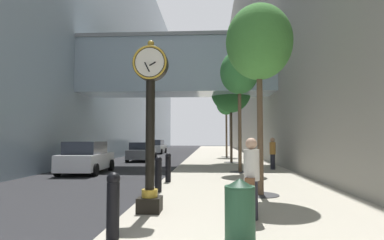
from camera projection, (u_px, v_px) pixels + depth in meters
The scene contains 18 objects.
ground_plane at pixel (188, 159), 29.31m from camera, with size 110.00×110.00×0.00m, color #262628.
sidewalk_right at pixel (222, 156), 32.13m from camera, with size 6.35×80.00×0.14m, color #ADA593.
building_block_left at pixel (82, 38), 33.55m from camera, with size 22.57×80.00×24.94m.
building_block_right at pixel (297, 26), 32.45m from camera, with size 9.00×80.00×26.48m.
street_clock at pixel (150, 117), 7.68m from camera, with size 0.84×0.55×4.11m.
bollard_nearest at pixel (113, 204), 5.55m from camera, with size 0.23×0.23×1.15m.
bollard_third at pixel (158, 173), 10.42m from camera, with size 0.23×0.23×1.15m.
bollard_fourth at pixel (168, 167), 12.86m from camera, with size 0.23×0.23×1.15m.
street_tree_near at pixel (259, 43), 10.07m from camera, with size 2.07×2.07×5.95m.
street_tree_mid_near at pixel (239, 73), 16.82m from camera, with size 2.01×2.01×6.37m.
street_tree_mid_far at pixel (231, 90), 23.56m from camera, with size 3.00×3.00×7.06m.
street_tree_far at pixel (226, 104), 30.27m from camera, with size 1.88×1.88×6.13m.
trash_bin at pixel (240, 209), 5.47m from camera, with size 0.53×0.53×1.05m.
pedestrian_walking at pixel (252, 176), 6.93m from camera, with size 0.42×0.51×1.75m.
pedestrian_by_clock at pixel (273, 152), 18.02m from camera, with size 0.48×0.48×1.78m.
car_silver_near at pixel (156, 147), 39.56m from camera, with size 2.18×4.62×1.70m.
car_white_mid at pixel (86, 158), 17.25m from camera, with size 2.22×4.29×1.71m.
car_grey_far at pixel (142, 152), 26.81m from camera, with size 2.16×4.52×1.55m.
Camera 1 is at (2.01, -2.40, 1.87)m, focal length 30.05 mm.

